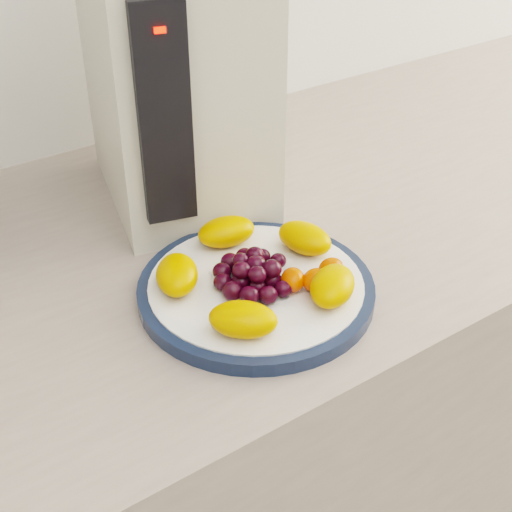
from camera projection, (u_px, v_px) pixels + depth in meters
counter at (164, 505)px, 1.06m from camera, size 3.50×0.60×0.90m
plate_rim at (256, 290)px, 0.74m from camera, size 0.25×0.25×0.01m
plate_face at (256, 289)px, 0.74m from camera, size 0.22×0.22×0.02m
appliance_body at (175, 73)px, 0.85m from camera, size 0.24×0.29×0.32m
appliance_panel at (164, 117)px, 0.73m from camera, size 0.06×0.03×0.24m
appliance_led at (160, 30)px, 0.67m from camera, size 0.01×0.01×0.01m
fruit_plate at (262, 270)px, 0.73m from camera, size 0.21×0.21×0.03m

